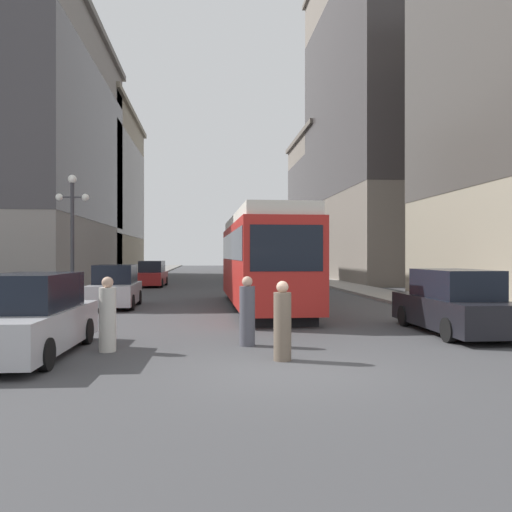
{
  "coord_description": "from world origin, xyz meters",
  "views": [
    {
      "loc": [
        -1.56,
        -9.73,
        2.23
      ],
      "look_at": [
        0.22,
        8.78,
        2.2
      ],
      "focal_mm": 36.12,
      "sensor_mm": 36.0,
      "label": 1
    }
  ],
  "objects_px": {
    "pedestrian_crossing_far": "(282,323)",
    "streetcar": "(262,258)",
    "parked_car_left_near": "(152,275)",
    "parked_car_right_far": "(453,304)",
    "parked_car_left_far": "(30,318)",
    "pedestrian_crossing_near": "(247,313)",
    "transit_bus": "(278,259)",
    "parked_car_left_mid": "(115,288)",
    "lamp_post_left_near": "(72,219)",
    "pedestrian_on_sidewalk": "(108,317)"
  },
  "relations": [
    {
      "from": "parked_car_right_far",
      "to": "parked_car_left_far",
      "type": "xyz_separation_m",
      "value": [
        -10.89,
        -2.25,
        -0.0
      ]
    },
    {
      "from": "transit_bus",
      "to": "parked_car_left_near",
      "type": "height_order",
      "value": "transit_bus"
    },
    {
      "from": "pedestrian_crossing_near",
      "to": "pedestrian_on_sidewalk",
      "type": "height_order",
      "value": "pedestrian_on_sidewalk"
    },
    {
      "from": "parked_car_left_mid",
      "to": "lamp_post_left_near",
      "type": "height_order",
      "value": "lamp_post_left_near"
    },
    {
      "from": "parked_car_left_mid",
      "to": "parked_car_left_far",
      "type": "height_order",
      "value": "same"
    },
    {
      "from": "pedestrian_on_sidewalk",
      "to": "parked_car_left_mid",
      "type": "bearing_deg",
      "value": 36.07
    },
    {
      "from": "pedestrian_on_sidewalk",
      "to": "transit_bus",
      "type": "bearing_deg",
      "value": 11.74
    },
    {
      "from": "transit_bus",
      "to": "pedestrian_crossing_far",
      "type": "relative_size",
      "value": 7.33
    },
    {
      "from": "pedestrian_crossing_near",
      "to": "transit_bus",
      "type": "bearing_deg",
      "value": 103.03
    },
    {
      "from": "parked_car_left_far",
      "to": "parked_car_left_near",
      "type": "bearing_deg",
      "value": 91.68
    },
    {
      "from": "pedestrian_crossing_near",
      "to": "lamp_post_left_near",
      "type": "bearing_deg",
      "value": 145.88
    },
    {
      "from": "parked_car_left_near",
      "to": "parked_car_left_far",
      "type": "height_order",
      "value": "same"
    },
    {
      "from": "pedestrian_crossing_far",
      "to": "parked_car_left_near",
      "type": "bearing_deg",
      "value": 37.76
    },
    {
      "from": "streetcar",
      "to": "pedestrian_on_sidewalk",
      "type": "height_order",
      "value": "streetcar"
    },
    {
      "from": "parked_car_left_far",
      "to": "parked_car_right_far",
      "type": "bearing_deg",
      "value": 13.35
    },
    {
      "from": "parked_car_left_far",
      "to": "streetcar",
      "type": "bearing_deg",
      "value": 58.84
    },
    {
      "from": "pedestrian_crossing_far",
      "to": "transit_bus",
      "type": "bearing_deg",
      "value": 18.26
    },
    {
      "from": "transit_bus",
      "to": "pedestrian_crossing_near",
      "type": "xyz_separation_m",
      "value": [
        -4.7,
        -28.39,
        -1.15
      ]
    },
    {
      "from": "parked_car_left_near",
      "to": "pedestrian_crossing_near",
      "type": "distance_m",
      "value": 24.93
    },
    {
      "from": "parked_car_left_mid",
      "to": "parked_car_left_far",
      "type": "xyz_separation_m",
      "value": [
        0.0,
        -10.63,
        0.0
      ]
    },
    {
      "from": "parked_car_left_mid",
      "to": "pedestrian_crossing_near",
      "type": "bearing_deg",
      "value": -64.68
    },
    {
      "from": "parked_car_left_near",
      "to": "pedestrian_on_sidewalk",
      "type": "distance_m",
      "value": 24.96
    },
    {
      "from": "lamp_post_left_near",
      "to": "streetcar",
      "type": "bearing_deg",
      "value": -10.65
    },
    {
      "from": "streetcar",
      "to": "lamp_post_left_near",
      "type": "height_order",
      "value": "lamp_post_left_near"
    },
    {
      "from": "parked_car_left_far",
      "to": "parked_car_left_mid",
      "type": "bearing_deg",
      "value": 91.69
    },
    {
      "from": "streetcar",
      "to": "parked_car_left_mid",
      "type": "distance_m",
      "value": 6.39
    },
    {
      "from": "streetcar",
      "to": "parked_car_left_near",
      "type": "height_order",
      "value": "streetcar"
    },
    {
      "from": "transit_bus",
      "to": "parked_car_left_near",
      "type": "bearing_deg",
      "value": -157.82
    },
    {
      "from": "parked_car_right_far",
      "to": "pedestrian_crossing_far",
      "type": "relative_size",
      "value": 2.93
    },
    {
      "from": "parked_car_left_mid",
      "to": "pedestrian_on_sidewalk",
      "type": "distance_m",
      "value": 10.4
    },
    {
      "from": "parked_car_right_far",
      "to": "parked_car_left_far",
      "type": "bearing_deg",
      "value": 12.22
    },
    {
      "from": "transit_bus",
      "to": "pedestrian_crossing_far",
      "type": "height_order",
      "value": "transit_bus"
    },
    {
      "from": "pedestrian_crossing_far",
      "to": "pedestrian_on_sidewalk",
      "type": "xyz_separation_m",
      "value": [
        -3.88,
        1.38,
        0.02
      ]
    },
    {
      "from": "pedestrian_crossing_near",
      "to": "lamp_post_left_near",
      "type": "height_order",
      "value": "lamp_post_left_near"
    },
    {
      "from": "parked_car_left_near",
      "to": "parked_car_left_mid",
      "type": "xyz_separation_m",
      "value": [
        -0.0,
        -14.64,
        -0.0
      ]
    },
    {
      "from": "pedestrian_crossing_far",
      "to": "streetcar",
      "type": "bearing_deg",
      "value": 22.27
    },
    {
      "from": "parked_car_left_mid",
      "to": "lamp_post_left_near",
      "type": "distance_m",
      "value": 3.54
    },
    {
      "from": "transit_bus",
      "to": "parked_car_left_far",
      "type": "xyz_separation_m",
      "value": [
        -9.58,
        -29.21,
        -1.1
      ]
    },
    {
      "from": "parked_car_left_near",
      "to": "pedestrian_crossing_far",
      "type": "bearing_deg",
      "value": -76.4
    },
    {
      "from": "streetcar",
      "to": "transit_bus",
      "type": "height_order",
      "value": "streetcar"
    },
    {
      "from": "lamp_post_left_near",
      "to": "pedestrian_crossing_far",
      "type": "bearing_deg",
      "value": -58.61
    },
    {
      "from": "parked_car_right_far",
      "to": "pedestrian_crossing_near",
      "type": "distance_m",
      "value": 6.18
    },
    {
      "from": "streetcar",
      "to": "pedestrian_crossing_near",
      "type": "relative_size",
      "value": 7.33
    },
    {
      "from": "pedestrian_crossing_far",
      "to": "parked_car_left_far",
      "type": "bearing_deg",
      "value": 105.39
    },
    {
      "from": "parked_car_left_far",
      "to": "lamp_post_left_near",
      "type": "height_order",
      "value": "lamp_post_left_near"
    },
    {
      "from": "parked_car_left_near",
      "to": "parked_car_right_far",
      "type": "height_order",
      "value": "same"
    },
    {
      "from": "streetcar",
      "to": "parked_car_right_far",
      "type": "height_order",
      "value": "streetcar"
    },
    {
      "from": "pedestrian_on_sidewalk",
      "to": "pedestrian_crossing_far",
      "type": "bearing_deg",
      "value": -82.37
    },
    {
      "from": "parked_car_left_mid",
      "to": "pedestrian_on_sidewalk",
      "type": "height_order",
      "value": "parked_car_left_mid"
    },
    {
      "from": "parked_car_left_near",
      "to": "lamp_post_left_near",
      "type": "distance_m",
      "value": 14.61
    }
  ]
}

